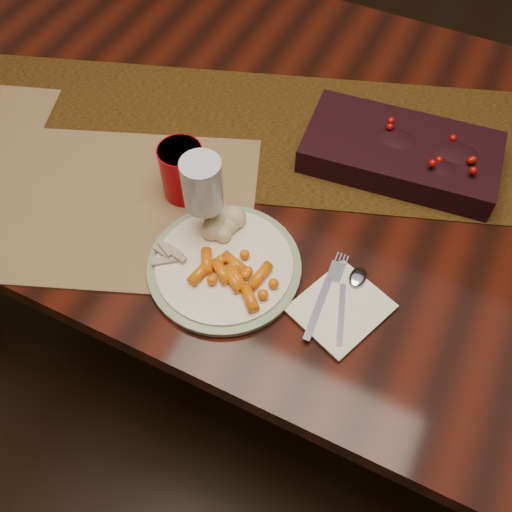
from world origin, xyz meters
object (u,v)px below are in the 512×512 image
at_px(red_cup, 182,171).
at_px(baby_carrots, 225,280).
at_px(wine_glass, 204,202).
at_px(placemat_main, 117,205).
at_px(centerpiece, 401,149).
at_px(turkey_shreds, 166,255).
at_px(dining_table, 296,258).
at_px(dinner_plate, 224,266).
at_px(mashed_potatoes, 226,222).
at_px(napkin, 341,308).

bearing_deg(red_cup, baby_carrots, -42.71).
bearing_deg(wine_glass, placemat_main, -175.63).
bearing_deg(centerpiece, wine_glass, -128.25).
relative_size(turkey_shreds, wine_glass, 0.35).
distance_m(dining_table, red_cup, 0.50).
height_order(dining_table, baby_carrots, baby_carrots).
bearing_deg(dining_table, dinner_plate, -92.84).
bearing_deg(red_cup, centerpiece, 36.45).
relative_size(dining_table, centerpiece, 5.12).
bearing_deg(centerpiece, dining_table, -165.94).
distance_m(baby_carrots, mashed_potatoes, 0.11).
bearing_deg(mashed_potatoes, red_cup, 154.47).
bearing_deg(placemat_main, baby_carrots, -36.62).
relative_size(dining_table, placemat_main, 3.67).
bearing_deg(placemat_main, dining_table, 26.24).
xyz_separation_m(baby_carrots, turkey_shreds, (-0.11, 0.00, -0.00)).
xyz_separation_m(dinner_plate, mashed_potatoes, (-0.03, 0.06, 0.03)).
bearing_deg(baby_carrots, centerpiece, 67.30).
height_order(centerpiece, baby_carrots, centerpiece).
xyz_separation_m(dining_table, centerpiece, (0.17, 0.04, 0.41)).
xyz_separation_m(dinner_plate, red_cup, (-0.14, 0.12, 0.05)).
bearing_deg(baby_carrots, mashed_potatoes, 117.27).
distance_m(baby_carrots, napkin, 0.19).
xyz_separation_m(centerpiece, turkey_shreds, (-0.27, -0.39, -0.01)).
xyz_separation_m(placemat_main, mashed_potatoes, (0.21, 0.03, 0.04)).
xyz_separation_m(dining_table, red_cup, (-0.16, -0.20, 0.43)).
distance_m(dining_table, napkin, 0.52).
height_order(dining_table, napkin, napkin).
height_order(dining_table, dinner_plate, dinner_plate).
height_order(mashed_potatoes, wine_glass, wine_glass).
bearing_deg(mashed_potatoes, napkin, -12.20).
bearing_deg(red_cup, mashed_potatoes, -25.53).
relative_size(dining_table, baby_carrots, 15.02).
xyz_separation_m(centerpiece, red_cup, (-0.32, -0.24, 0.02)).
bearing_deg(centerpiece, turkey_shreds, -125.28).
bearing_deg(dining_table, mashed_potatoes, -100.04).
distance_m(dining_table, wine_glass, 0.54).
bearing_deg(baby_carrots, red_cup, 137.29).
bearing_deg(baby_carrots, dining_table, 90.79).
distance_m(placemat_main, baby_carrots, 0.27).
bearing_deg(napkin, centerpiece, 114.56).
distance_m(mashed_potatoes, red_cup, 0.13).
distance_m(dinner_plate, napkin, 0.20).
bearing_deg(wine_glass, napkin, -8.14).
bearing_deg(baby_carrots, dinner_plate, 121.66).
xyz_separation_m(dining_table, wine_glass, (-0.07, -0.26, 0.46)).
relative_size(mashed_potatoes, napkin, 0.53).
distance_m(dinner_plate, baby_carrots, 0.04).
distance_m(red_cup, wine_glass, 0.11).
xyz_separation_m(centerpiece, napkin, (0.02, -0.34, -0.03)).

